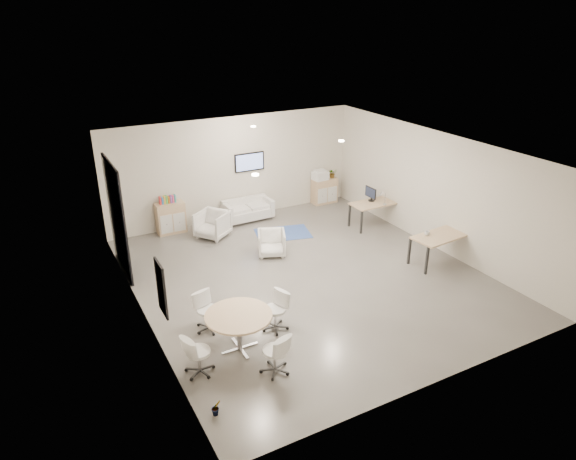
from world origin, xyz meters
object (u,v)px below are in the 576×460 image
(desk_rear, at_px, (374,205))
(sideboard_right, at_px, (324,191))
(sideboard_left, at_px, (171,218))
(armchair_left, at_px, (212,223))
(desk_front, at_px, (440,238))
(loveseat, at_px, (247,210))
(armchair_right, at_px, (272,242))
(round_table, at_px, (239,318))

(desk_rear, bearing_deg, sideboard_right, 95.51)
(sideboard_left, relative_size, armchair_left, 1.10)
(sideboard_right, bearing_deg, armchair_left, -168.55)
(desk_front, bearing_deg, armchair_left, 130.61)
(loveseat, distance_m, desk_rear, 3.93)
(sideboard_left, bearing_deg, armchair_right, -54.54)
(sideboard_right, xyz_separation_m, desk_front, (0.22, -5.25, 0.29))
(armchair_right, xyz_separation_m, desk_front, (3.61, -2.51, 0.34))
(sideboard_left, xyz_separation_m, armchair_right, (1.95, -2.74, -0.10))
(sideboard_left, distance_m, sideboard_right, 5.34)
(loveseat, relative_size, desk_front, 0.96)
(loveseat, bearing_deg, sideboard_right, 1.71)
(desk_rear, height_order, desk_front, desk_front)
(desk_front, bearing_deg, armchair_right, 139.41)
(loveseat, xyz_separation_m, desk_front, (3.16, -5.10, 0.40))
(armchair_right, relative_size, desk_rear, 0.51)
(round_table, bearing_deg, desk_front, 8.99)
(armchair_left, xyz_separation_m, round_table, (-1.45, -5.32, 0.28))
(sideboard_left, bearing_deg, loveseat, -3.42)
(loveseat, height_order, armchair_left, armchair_left)
(sideboard_left, bearing_deg, armchair_left, -42.15)
(sideboard_right, height_order, loveseat, sideboard_right)
(armchair_left, relative_size, desk_rear, 0.58)
(armchair_left, xyz_separation_m, desk_rear, (4.62, -1.54, 0.25))
(desk_rear, relative_size, desk_front, 0.91)
(desk_rear, bearing_deg, sideboard_left, 156.22)
(armchair_right, bearing_deg, loveseat, 103.68)
(sideboard_right, bearing_deg, desk_front, -87.58)
(sideboard_left, xyz_separation_m, desk_front, (5.56, -5.24, 0.25))
(armchair_left, height_order, round_table, armchair_left)
(armchair_right, bearing_deg, armchair_left, 141.25)
(armchair_right, bearing_deg, desk_rear, 28.51)
(sideboard_left, height_order, desk_front, sideboard_left)
(armchair_left, bearing_deg, sideboard_left, -168.47)
(sideboard_right, xyz_separation_m, armchair_right, (-3.39, -2.75, -0.06))
(sideboard_right, bearing_deg, round_table, -133.14)
(desk_rear, bearing_deg, loveseat, 144.14)
(sideboard_left, bearing_deg, sideboard_right, 0.09)
(sideboard_left, distance_m, loveseat, 2.41)
(desk_rear, distance_m, round_table, 7.15)
(desk_rear, bearing_deg, armchair_left, 161.17)
(armchair_left, bearing_deg, round_table, -51.56)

